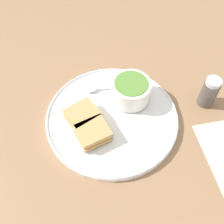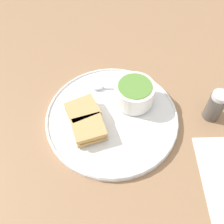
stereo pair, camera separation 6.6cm
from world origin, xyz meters
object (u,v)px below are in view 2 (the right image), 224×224
soup_bowl (134,93)px  sandwich_half_far (89,130)px  sandwich_half_near (83,111)px  salt_shaker (215,106)px  spoon (101,87)px

soup_bowl → sandwich_half_far: 0.15m
sandwich_half_near → sandwich_half_far: same height
salt_shaker → sandwich_half_near: bearing=11.3°
sandwich_half_far → sandwich_half_near: bearing=-61.7°
spoon → sandwich_half_far: 0.15m
sandwich_half_far → soup_bowl: bearing=-128.2°
sandwich_half_near → sandwich_half_far: size_ratio=1.02×
soup_bowl → salt_shaker: size_ratio=1.16×
sandwich_half_far → spoon: bearing=-89.9°
sandwich_half_near → salt_shaker: (-0.33, -0.07, 0.01)m
spoon → salt_shaker: size_ratio=1.43×
sandwich_half_near → spoon: bearing=-105.8°
soup_bowl → sandwich_half_near: bearing=29.4°
spoon → salt_shaker: (-0.30, 0.03, 0.02)m
spoon → sandwich_half_far: size_ratio=1.30×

